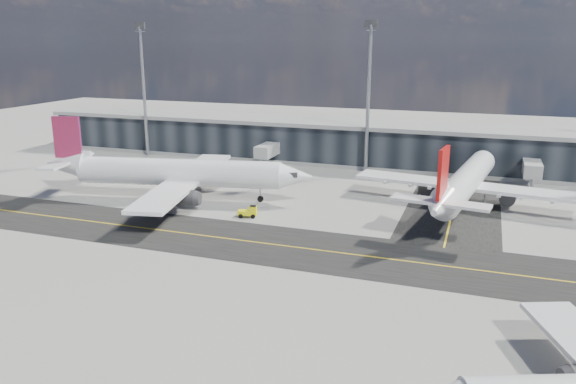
% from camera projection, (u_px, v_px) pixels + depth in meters
% --- Properties ---
extents(ground, '(300.00, 300.00, 0.00)m').
position_uv_depth(ground, '(283.00, 258.00, 67.45)').
color(ground, gray).
rests_on(ground, ground).
extents(taxiway_lanes, '(180.00, 63.00, 0.03)m').
position_uv_depth(taxiway_lanes, '(337.00, 234.00, 75.96)').
color(taxiway_lanes, black).
rests_on(taxiway_lanes, ground).
extents(terminal_concourse, '(152.00, 19.80, 8.80)m').
position_uv_depth(terminal_concourse, '(373.00, 146.00, 116.32)').
color(terminal_concourse, black).
rests_on(terminal_concourse, ground).
extents(floodlight_masts, '(102.50, 0.70, 28.90)m').
position_uv_depth(floodlight_masts, '(369.00, 92.00, 106.98)').
color(floodlight_masts, gray).
rests_on(floodlight_masts, ground).
extents(airliner_af, '(44.57, 38.24, 13.26)m').
position_uv_depth(airliner_af, '(176.00, 173.00, 91.49)').
color(airliner_af, white).
rests_on(airliner_af, ground).
extents(airliner_redtail, '(35.72, 41.75, 12.37)m').
position_uv_depth(airliner_redtail, '(465.00, 182.00, 86.78)').
color(airliner_redtail, white).
rests_on(airliner_redtail, ground).
extents(baggage_tug, '(3.02, 2.00, 1.74)m').
position_uv_depth(baggage_tug, '(249.00, 211.00, 82.79)').
color(baggage_tug, yellow).
rests_on(baggage_tug, ground).
extents(service_van, '(2.68, 5.08, 1.36)m').
position_uv_depth(service_van, '(427.00, 192.00, 94.31)').
color(service_van, white).
rests_on(service_van, ground).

